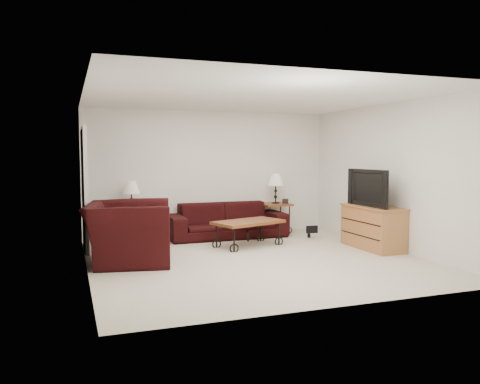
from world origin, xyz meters
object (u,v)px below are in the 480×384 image
at_px(television, 373,188).
at_px(backpack, 309,226).
at_px(side_table_right, 275,218).
at_px(coffee_table, 248,233).
at_px(lamp_right, 276,188).
at_px(lamp_left, 131,196).
at_px(sofa, 227,220).
at_px(side_table_left, 132,226).
at_px(armchair, 129,232).
at_px(tv_stand, 373,227).

distance_m(television, backpack, 1.65).
height_order(side_table_right, coffee_table, side_table_right).
height_order(lamp_right, television, television).
bearing_deg(lamp_left, backpack, -13.19).
distance_m(coffee_table, backpack, 1.48).
xyz_separation_m(sofa, side_table_right, (1.13, 0.18, -0.03)).
bearing_deg(side_table_right, side_table_left, 180.00).
distance_m(side_table_right, lamp_right, 0.62).
height_order(armchair, backpack, armchair).
height_order(lamp_left, backpack, lamp_left).
xyz_separation_m(lamp_left, armchair, (-0.26, -1.73, -0.40)).
bearing_deg(lamp_left, lamp_right, 0.00).
xyz_separation_m(side_table_left, lamp_right, (2.94, 0.00, 0.64)).
relative_size(side_table_right, lamp_left, 1.09).
height_order(side_table_left, lamp_right, lamp_right).
bearing_deg(armchair, lamp_left, 1.84).
bearing_deg(tv_stand, lamp_right, 113.38).
bearing_deg(armchair, lamp_right, -51.12).
distance_m(side_table_left, lamp_left, 0.57).
bearing_deg(side_table_left, lamp_left, 0.00).
relative_size(lamp_right, coffee_table, 0.51).
distance_m(tv_stand, backpack, 1.43).
height_order(lamp_right, tv_stand, lamp_right).
bearing_deg(side_table_right, tv_stand, -66.62).
bearing_deg(sofa, armchair, -143.22).
xyz_separation_m(side_table_left, side_table_right, (2.94, 0.00, 0.03)).
distance_m(side_table_right, lamp_left, 2.98).
relative_size(side_table_left, armchair, 0.41).
distance_m(side_table_left, side_table_right, 2.94).
distance_m(coffee_table, tv_stand, 2.17).
bearing_deg(tv_stand, backpack, 112.03).
bearing_deg(lamp_right, television, -67.08).
relative_size(sofa, side_table_left, 4.08).
distance_m(sofa, tv_stand, 2.80).
xyz_separation_m(lamp_left, lamp_right, (2.94, 0.00, 0.08)).
height_order(side_table_right, lamp_right, lamp_right).
distance_m(coffee_table, television, 2.30).
xyz_separation_m(sofa, coffee_table, (0.08, -0.99, -0.11)).
bearing_deg(lamp_right, coffee_table, -131.85).
height_order(lamp_left, television, television).
xyz_separation_m(side_table_left, tv_stand, (3.84, -2.10, 0.09)).
distance_m(lamp_left, coffee_table, 2.31).
bearing_deg(lamp_left, side_table_right, 0.00).
distance_m(side_table_left, tv_stand, 4.38).
xyz_separation_m(lamp_left, tv_stand, (3.84, -2.10, -0.48)).
xyz_separation_m(lamp_right, television, (0.89, -2.10, 0.13)).
relative_size(side_table_right, coffee_table, 0.51).
bearing_deg(side_table_left, side_table_right, 0.00).
bearing_deg(backpack, side_table_left, -177.21).
bearing_deg(television, armchair, -95.17).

